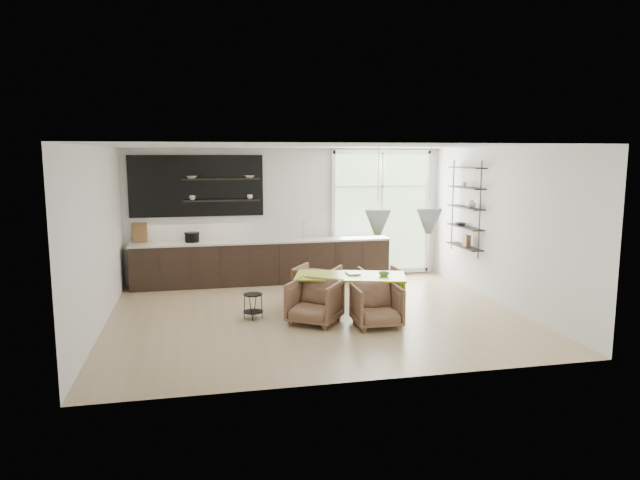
{
  "coord_description": "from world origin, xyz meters",
  "views": [
    {
      "loc": [
        -1.95,
        -9.42,
        2.77
      ],
      "look_at": [
        0.21,
        0.6,
        1.22
      ],
      "focal_mm": 32.0,
      "sensor_mm": 36.0,
      "label": 1
    }
  ],
  "objects_px": {
    "armchair_back_right": "(381,285)",
    "wire_stool": "(253,303)",
    "dining_table": "(350,278)",
    "armchair_front_left": "(315,302)",
    "armchair_front_right": "(377,306)",
    "armchair_back_left": "(317,284)"
  },
  "relations": [
    {
      "from": "armchair_back_left",
      "to": "armchair_back_right",
      "type": "xyz_separation_m",
      "value": [
        1.15,
        -0.3,
        -0.02
      ]
    },
    {
      "from": "dining_table",
      "to": "armchair_front_left",
      "type": "distance_m",
      "value": 0.88
    },
    {
      "from": "armchair_back_right",
      "to": "wire_stool",
      "type": "xyz_separation_m",
      "value": [
        -2.44,
        -0.54,
        -0.06
      ]
    },
    {
      "from": "armchair_back_left",
      "to": "armchair_back_right",
      "type": "height_order",
      "value": "armchair_back_left"
    },
    {
      "from": "armchair_back_right",
      "to": "wire_stool",
      "type": "relative_size",
      "value": 1.71
    },
    {
      "from": "dining_table",
      "to": "armchair_back_right",
      "type": "relative_size",
      "value": 2.8
    },
    {
      "from": "armchair_front_left",
      "to": "armchair_front_right",
      "type": "xyz_separation_m",
      "value": [
        0.95,
        -0.38,
        -0.02
      ]
    },
    {
      "from": "armchair_back_left",
      "to": "wire_stool",
      "type": "bearing_deg",
      "value": 66.29
    },
    {
      "from": "armchair_back_left",
      "to": "armchair_front_left",
      "type": "bearing_deg",
      "value": 109.61
    },
    {
      "from": "armchair_back_left",
      "to": "wire_stool",
      "type": "distance_m",
      "value": 1.54
    },
    {
      "from": "armchair_back_right",
      "to": "wire_stool",
      "type": "bearing_deg",
      "value": 11.83
    },
    {
      "from": "armchair_front_left",
      "to": "wire_stool",
      "type": "xyz_separation_m",
      "value": [
        -0.97,
        0.49,
        -0.08
      ]
    },
    {
      "from": "dining_table",
      "to": "armchair_front_left",
      "type": "xyz_separation_m",
      "value": [
        -0.72,
        -0.42,
        -0.28
      ]
    },
    {
      "from": "armchair_back_left",
      "to": "armchair_back_right",
      "type": "distance_m",
      "value": 1.19
    },
    {
      "from": "armchair_front_right",
      "to": "wire_stool",
      "type": "xyz_separation_m",
      "value": [
        -1.91,
        0.87,
        -0.07
      ]
    },
    {
      "from": "dining_table",
      "to": "wire_stool",
      "type": "xyz_separation_m",
      "value": [
        -1.69,
        0.07,
        -0.37
      ]
    },
    {
      "from": "dining_table",
      "to": "armchair_front_left",
      "type": "bearing_deg",
      "value": -133.46
    },
    {
      "from": "armchair_front_right",
      "to": "wire_stool",
      "type": "height_order",
      "value": "armchair_front_right"
    },
    {
      "from": "armchair_front_left",
      "to": "wire_stool",
      "type": "bearing_deg",
      "value": -172.33
    },
    {
      "from": "armchair_back_right",
      "to": "armchair_front_left",
      "type": "bearing_deg",
      "value": 34.3
    },
    {
      "from": "armchair_back_left",
      "to": "armchair_front_right",
      "type": "relative_size",
      "value": 1.02
    },
    {
      "from": "armchair_back_right",
      "to": "armchair_front_right",
      "type": "distance_m",
      "value": 1.51
    }
  ]
}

